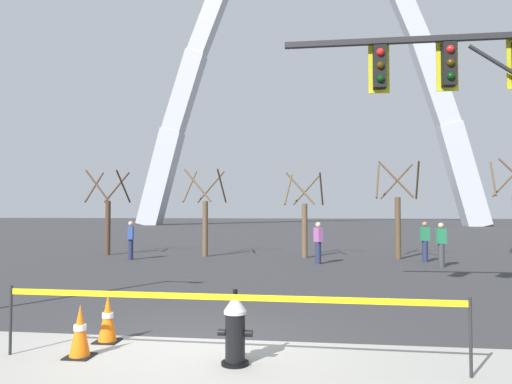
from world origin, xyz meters
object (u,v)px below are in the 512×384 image
Objects in this scene: traffic_cone_mid_sidewalk at (80,331)px; monument_arch at (305,76)px; traffic_signal_gantry at (503,100)px; pedestrian_walking_right at (318,242)px; traffic_cone_by_hydrant at (108,319)px; pedestrian_walking_left at (131,240)px; fire_hydrant at (235,329)px; pedestrian_near_trees at (441,244)px; pedestrian_standing_center at (425,241)px.

monument_arch reaches higher than traffic_cone_mid_sidewalk.
traffic_signal_gantry is 9.68m from pedestrian_walking_right.
traffic_cone_by_hydrant is 62.31m from monument_arch.
fire_hydrant is at bearing -62.56° from pedestrian_walking_left.
traffic_signal_gantry is (7.01, 3.96, 3.91)m from traffic_cone_mid_sidewalk.
traffic_cone_by_hydrant is at bearing -91.39° from monument_arch.
pedestrian_walking_left is at bearing -97.24° from monument_arch.
traffic_cone_mid_sidewalk is at bearing -93.08° from traffic_cone_by_hydrant.
pedestrian_walking_left is 1.00× the size of pedestrian_walking_right.
pedestrian_near_trees reaches higher than traffic_cone_mid_sidewalk.
traffic_cone_mid_sidewalk is at bearing -91.41° from monument_arch.
pedestrian_walking_left is 1.00× the size of pedestrian_standing_center.
pedestrian_walking_left and pedestrian_walking_right have the same top height.
pedestrian_walking_right is (3.19, 11.40, 0.46)m from traffic_cone_by_hydrant.
pedestrian_standing_center and pedestrian_near_trees have the same top height.
pedestrian_walking_right is at bearing -4.56° from pedestrian_walking_left.
pedestrian_standing_center is at bearing 61.11° from traffic_cone_mid_sidewalk.
pedestrian_walking_left reaches higher than fire_hydrant.
pedestrian_near_trees is at bearing 55.37° from traffic_cone_by_hydrant.
pedestrian_standing_center is 1.00× the size of pedestrian_walking_right.
traffic_cone_by_hydrant is 0.78m from traffic_cone_mid_sidewalk.
traffic_cone_by_hydrant and traffic_cone_mid_sidewalk have the same top height.
traffic_cone_by_hydrant is at bearing -155.48° from traffic_signal_gantry.
pedestrian_standing_center is (11.90, 0.65, 0.00)m from pedestrian_walking_left.
pedestrian_walking_left is at bearing 109.32° from traffic_cone_mid_sidewalk.
pedestrian_walking_left is at bearing 175.44° from pedestrian_walking_right.
traffic_cone_mid_sidewalk is 0.46× the size of pedestrian_walking_left.
traffic_cone_by_hydrant is at bearing 159.05° from fire_hydrant.
pedestrian_near_trees is (12.12, -1.02, 0.00)m from pedestrian_walking_left.
pedestrian_near_trees is (0.21, -1.67, 0.00)m from pedestrian_standing_center.
pedestrian_walking_left is at bearing 117.44° from fire_hydrant.
pedestrian_walking_right is at bearing 85.07° from fire_hydrant.
traffic_cone_by_hydrant is 0.02× the size of monument_arch.
pedestrian_standing_center reaches higher than traffic_cone_by_hydrant.
pedestrian_walking_left and pedestrian_standing_center have the same top height.
pedestrian_near_trees is (6.17, -47.88, -19.89)m from monument_arch.
pedestrian_standing_center is at bearing 3.13° from pedestrian_walking_left.
traffic_signal_gantry is 58.33m from monument_arch.
traffic_signal_gantry is at bearing 29.46° from traffic_cone_mid_sidewalk.
pedestrian_standing_center is (5.24, 13.48, 0.35)m from fire_hydrant.
traffic_cone_mid_sidewalk is 0.46× the size of pedestrian_near_trees.
pedestrian_walking_left is at bearing 110.65° from traffic_cone_by_hydrant.
pedestrian_walking_right is (7.72, -0.62, 0.00)m from pedestrian_walking_left.
traffic_signal_gantry is at bearing -94.56° from pedestrian_near_trees.
monument_arch is at bearing 97.34° from pedestrian_standing_center.
traffic_cone_mid_sidewalk is 8.95m from traffic_signal_gantry.
monument_arch is (-0.71, 59.69, 20.24)m from fire_hydrant.
fire_hydrant reaches higher than traffic_cone_by_hydrant.
pedestrian_near_trees is (7.63, 11.77, 0.46)m from traffic_cone_mid_sidewalk.
monument_arch is (-5.54, 55.69, 16.44)m from traffic_signal_gantry.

